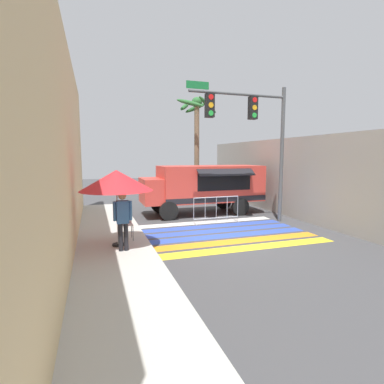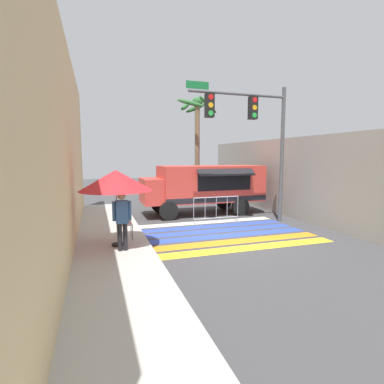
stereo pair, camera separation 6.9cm
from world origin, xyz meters
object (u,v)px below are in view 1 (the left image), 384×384
object	(u,v)px
vendor_person	(123,217)
palm_tree	(197,126)
barricade_front	(216,210)
folding_chair	(125,221)
patio_umbrella	(116,181)
food_truck	(201,185)
traffic_signal_pole	(253,125)

from	to	relation	value
vendor_person	palm_tree	distance (m)	10.26
vendor_person	barricade_front	world-z (taller)	vendor_person
folding_chair	palm_tree	xyz separation A→B (m)	(4.91, 6.98, 3.81)
patio_umbrella	folding_chair	bearing A→B (deg)	67.29
folding_chair	vendor_person	bearing A→B (deg)	-114.71
food_truck	folding_chair	size ratio (longest dim) A/B	5.98
patio_umbrella	barricade_front	bearing A→B (deg)	31.02
traffic_signal_pole	palm_tree	bearing A→B (deg)	94.28
traffic_signal_pole	folding_chair	distance (m)	6.43
food_truck	traffic_signal_pole	distance (m)	3.95
traffic_signal_pole	patio_umbrella	xyz separation A→B (m)	(-5.62, -1.98, -1.97)
folding_chair	traffic_signal_pole	bearing A→B (deg)	-2.63
food_truck	palm_tree	bearing A→B (deg)	74.77
barricade_front	vendor_person	bearing A→B (deg)	-143.28
patio_umbrella	barricade_front	distance (m)	5.25
folding_chair	vendor_person	distance (m)	1.30
food_truck	folding_chair	world-z (taller)	food_truck
traffic_signal_pole	folding_chair	bearing A→B (deg)	-166.37
food_truck	palm_tree	xyz separation A→B (m)	(0.83, 3.05, 3.12)
barricade_front	patio_umbrella	bearing A→B (deg)	-148.98
traffic_signal_pole	barricade_front	xyz separation A→B (m)	(-1.33, 0.60, -3.53)
traffic_signal_pole	barricade_front	bearing A→B (deg)	155.60
folding_chair	palm_tree	bearing A→B (deg)	38.64
food_truck	barricade_front	xyz separation A→B (m)	(-0.07, -2.04, -0.88)
food_truck	patio_umbrella	size ratio (longest dim) A/B	2.57
folding_chair	patio_umbrella	bearing A→B (deg)	-128.97
palm_tree	traffic_signal_pole	bearing A→B (deg)	-85.72
vendor_person	barricade_front	xyz separation A→B (m)	(4.19, 3.12, -0.55)
folding_chair	barricade_front	world-z (taller)	folding_chair
barricade_front	palm_tree	bearing A→B (deg)	79.94
palm_tree	barricade_front	bearing A→B (deg)	-100.06
food_truck	folding_chair	distance (m)	5.71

